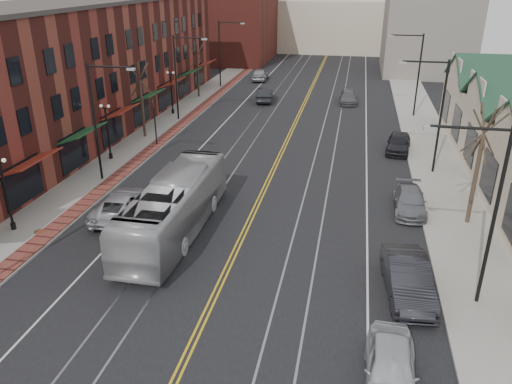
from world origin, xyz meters
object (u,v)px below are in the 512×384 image
at_px(parked_suv, 124,204).
at_px(parked_car_a, 391,369).
at_px(transit_bus, 175,207).
at_px(parked_car_c, 410,201).
at_px(parked_car_d, 399,143).
at_px(parked_car_b, 408,278).

relative_size(parked_suv, parked_car_a, 1.24).
xyz_separation_m(transit_bus, parked_car_c, (13.04, 5.49, -0.96)).
bearing_deg(parked_car_d, parked_suv, -130.32).
height_order(parked_car_a, parked_car_b, parked_car_b).
bearing_deg(parked_car_c, parked_car_d, 90.50).
height_order(parked_suv, parked_car_d, parked_suv).
relative_size(parked_car_a, parked_car_c, 0.99).
distance_m(parked_car_c, parked_car_d, 11.37).
distance_m(parked_car_a, parked_car_b, 5.88).
relative_size(parked_car_b, parked_car_d, 1.17).
height_order(parked_car_c, parked_car_d, parked_car_d).
xyz_separation_m(parked_car_a, parked_car_c, (1.80, 14.85, -0.11)).
bearing_deg(parked_suv, parked_car_b, 159.43).
relative_size(parked_suv, parked_car_c, 1.22).
bearing_deg(transit_bus, parked_car_c, -156.58).
height_order(parked_car_b, parked_car_c, parked_car_b).
height_order(parked_suv, parked_car_c, parked_suv).
bearing_deg(parked_car_d, parked_car_c, -82.89).
bearing_deg(parked_car_c, parked_suv, -165.90).
bearing_deg(parked_car_b, parked_car_d, 82.38).
xyz_separation_m(parked_car_a, parked_car_d, (1.80, 26.22, -0.01)).
height_order(transit_bus, parked_car_c, transit_bus).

